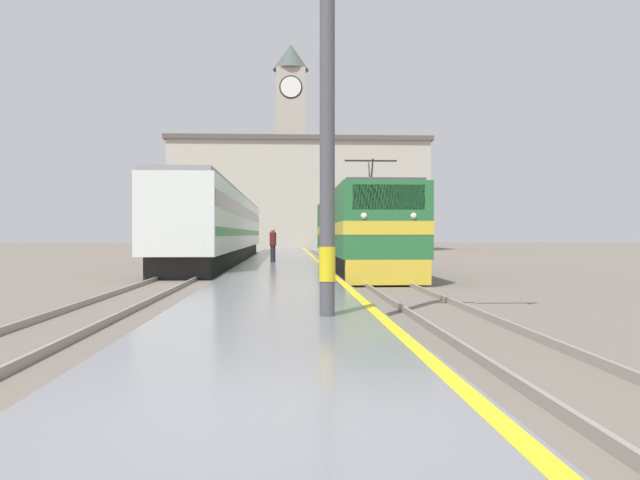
% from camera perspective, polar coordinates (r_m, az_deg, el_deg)
% --- Properties ---
extents(ground_plane, '(200.00, 200.00, 0.00)m').
position_cam_1_polar(ground_plane, '(34.94, -3.39, -2.30)').
color(ground_plane, '#70665B').
extents(platform, '(4.03, 140.00, 0.30)m').
position_cam_1_polar(platform, '(29.94, -3.46, -2.49)').
color(platform, slate).
rests_on(platform, ground).
extents(rail_track_near, '(2.83, 140.00, 0.16)m').
position_cam_1_polar(rail_track_near, '(30.12, 3.17, -2.69)').
color(rail_track_near, '#70665B').
rests_on(rail_track_near, ground).
extents(rail_track_far, '(2.84, 140.00, 0.16)m').
position_cam_1_polar(rail_track_far, '(30.22, -10.72, -2.69)').
color(rail_track_far, '#70665B').
rests_on(rail_track_far, ground).
extents(locomotive_train, '(2.92, 17.53, 4.60)m').
position_cam_1_polar(locomotive_train, '(28.55, 3.50, 0.81)').
color(locomotive_train, black).
rests_on(locomotive_train, ground).
extents(passenger_train, '(2.92, 34.54, 4.20)m').
position_cam_1_polar(passenger_train, '(39.91, -8.82, 1.28)').
color(passenger_train, black).
rests_on(passenger_train, ground).
extents(catenary_mast, '(2.83, 0.28, 8.12)m').
position_cam_1_polar(catenary_mast, '(11.14, 1.19, 14.22)').
color(catenary_mast, '#4C4C51').
rests_on(catenary_mast, platform).
extents(person_on_platform, '(0.34, 0.34, 1.76)m').
position_cam_1_polar(person_on_platform, '(32.18, -4.33, -0.36)').
color(person_on_platform, '#23232D').
rests_on(person_on_platform, platform).
extents(clock_tower, '(4.35, 4.35, 24.77)m').
position_cam_1_polar(clock_tower, '(76.59, -2.69, 9.07)').
color(clock_tower, '#ADA393').
rests_on(clock_tower, ground).
extents(station_building, '(28.21, 9.34, 12.10)m').
position_cam_1_polar(station_building, '(69.42, -1.95, 4.10)').
color(station_building, '#B7B2A3').
rests_on(station_building, ground).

